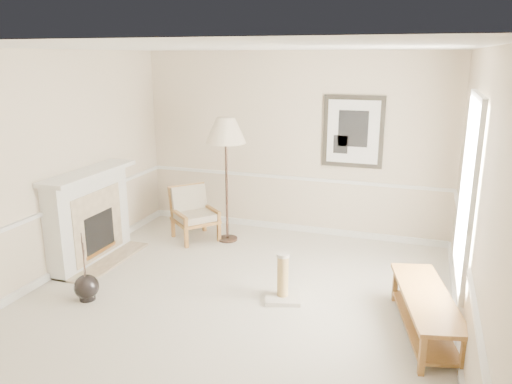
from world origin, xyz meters
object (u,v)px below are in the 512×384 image
at_px(floor_vase, 87,287).
at_px(bench, 426,308).
at_px(armchair, 193,211).
at_px(floor_lamp, 226,134).
at_px(scratching_post, 283,285).

relative_size(floor_vase, bench, 0.52).
relative_size(floor_vase, armchair, 0.94).
distance_m(floor_lamp, scratching_post, 2.61).
bearing_deg(floor_vase, bench, 7.55).
height_order(floor_vase, armchair, floor_vase).
xyz_separation_m(armchair, scratching_post, (1.94, -1.58, -0.26)).
xyz_separation_m(floor_vase, armchair, (0.27, 2.34, 0.29)).
xyz_separation_m(floor_lamp, bench, (2.98, -1.90, -1.39)).
bearing_deg(armchair, floor_vase, -145.66).
xyz_separation_m(armchair, bench, (3.55, -1.84, -0.15)).
relative_size(armchair, floor_lamp, 0.47).
bearing_deg(scratching_post, floor_lamp, 129.97).
bearing_deg(floor_lamp, scratching_post, -50.03).
bearing_deg(armchair, bench, -76.59).
distance_m(floor_lamp, bench, 3.80).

